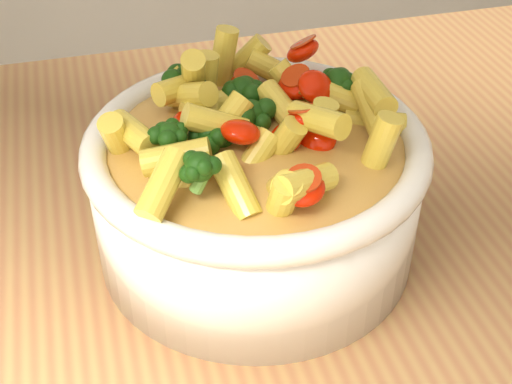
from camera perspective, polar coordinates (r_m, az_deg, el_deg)
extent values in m
cube|color=#A87C48|center=(0.53, -0.48, -8.93)|extent=(1.20, 0.80, 0.04)
cylinder|color=white|center=(0.52, 0.00, -0.41)|extent=(0.23, 0.23, 0.09)
ellipsoid|color=white|center=(0.54, 0.00, -2.83)|extent=(0.22, 0.22, 0.04)
torus|color=white|center=(0.49, 0.00, 3.85)|extent=(0.24, 0.24, 0.02)
ellipsoid|color=#EDB150|center=(0.49, 0.00, 3.85)|extent=(0.21, 0.21, 0.02)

